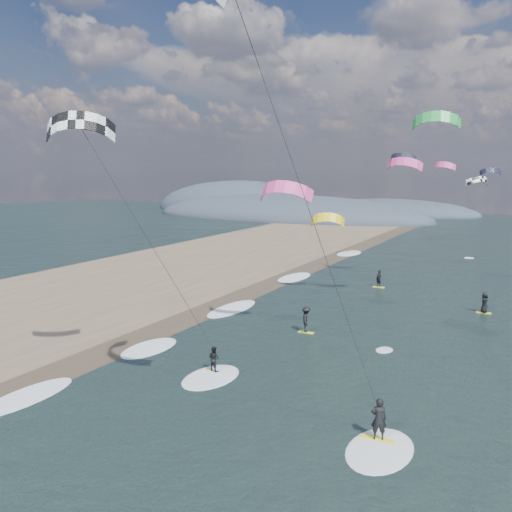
% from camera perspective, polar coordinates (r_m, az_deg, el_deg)
% --- Properties ---
extents(wet_sand_strip, '(3.00, 240.00, 0.00)m').
position_cam_1_polar(wet_sand_strip, '(34.69, -18.23, -10.59)').
color(wet_sand_strip, '#382D23').
rests_on(wet_sand_strip, ground).
extents(coastal_hills, '(80.00, 41.00, 15.00)m').
position_cam_1_polar(coastal_hills, '(133.47, 2.51, 4.23)').
color(coastal_hills, '#3D4756').
rests_on(coastal_hills, ground).
extents(kitesurfer_near_a, '(7.98, 9.29, 19.00)m').
position_cam_1_polar(kitesurfer_near_a, '(19.75, -0.11, 18.86)').
color(kitesurfer_near_a, '#F8F82B').
rests_on(kitesurfer_near_a, ground).
extents(kitesurfer_near_b, '(6.80, 8.77, 14.44)m').
position_cam_1_polar(kitesurfer_near_b, '(28.60, -12.58, 3.71)').
color(kitesurfer_near_b, '#F8F82B').
rests_on(kitesurfer_near_b, ground).
extents(far_kitesurfers, '(11.34, 17.69, 1.83)m').
position_cam_1_polar(far_kitesurfers, '(43.74, 11.44, -5.01)').
color(far_kitesurfers, '#F8F82B').
rests_on(far_kitesurfers, ground).
extents(bg_kite_field, '(12.52, 69.75, 9.11)m').
position_cam_1_polar(bg_kite_field, '(64.24, 16.62, 8.40)').
color(bg_kite_field, black).
rests_on(bg_kite_field, ground).
extents(shoreline_surf, '(2.40, 79.40, 0.11)m').
position_cam_1_polar(shoreline_surf, '(37.19, -11.61, -8.97)').
color(shoreline_surf, white).
rests_on(shoreline_surf, ground).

